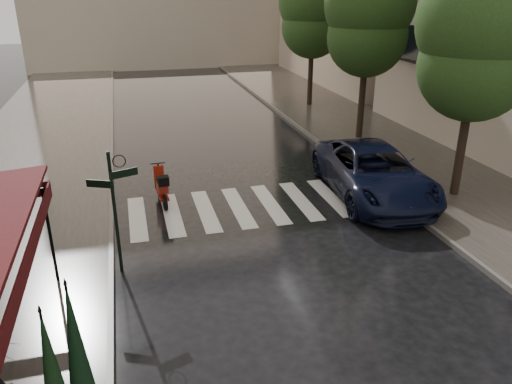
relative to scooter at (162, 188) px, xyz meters
name	(u,v)px	position (x,y,z in m)	size (l,w,h in m)	color
ground	(186,340)	(-0.16, -6.97, -0.54)	(120.00, 120.00, 0.00)	black
sidewalk_near	(32,164)	(-4.66, 5.03, -0.48)	(6.00, 60.00, 0.12)	#38332D
sidewalk_far	(373,137)	(10.09, 5.03, -0.48)	(5.50, 60.00, 0.12)	#38332D
curb_near	(112,157)	(-1.61, 5.03, -0.46)	(0.12, 60.00, 0.16)	#595651
curb_far	(317,141)	(7.29, 5.03, -0.46)	(0.12, 60.00, 0.16)	#595651
crosswalk	(254,205)	(2.82, -0.97, -0.53)	(7.85, 3.20, 0.01)	silver
signpost	(114,203)	(-1.35, -3.97, 1.29)	(1.17, 0.29, 3.10)	black
tree_near	(481,30)	(9.44, -1.97, 4.78)	(3.80, 3.80, 7.99)	black
tree_mid	(369,10)	(9.34, 5.03, 5.05)	(3.80, 3.80, 8.34)	black
tree_far	(313,7)	(9.54, 12.03, 4.92)	(3.80, 3.80, 8.16)	black
scooter	(162,188)	(0.00, 0.00, 0.00)	(0.48, 1.77, 1.16)	black
parked_car	(374,172)	(6.84, -1.17, 0.30)	(2.77, 6.01, 1.67)	black
parasol_front	(76,345)	(-1.97, -8.47, 0.91)	(0.44, 0.44, 2.48)	black
parasol_back	(51,367)	(-2.31, -8.74, 0.79)	(0.42, 0.42, 2.25)	black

